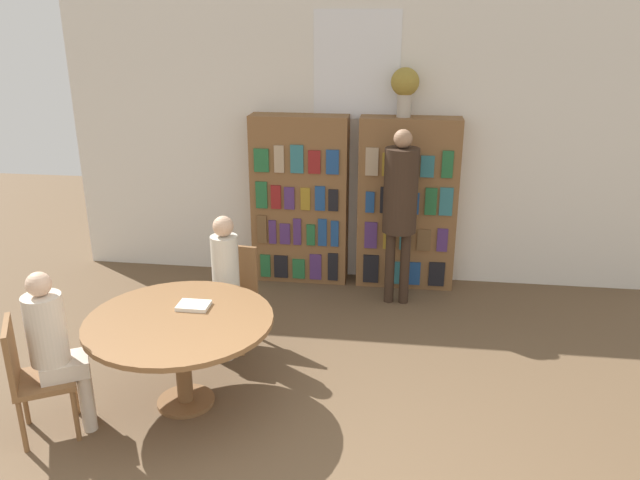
{
  "coord_description": "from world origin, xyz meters",
  "views": [
    {
      "loc": [
        0.52,
        -2.74,
        2.83
      ],
      "look_at": [
        -0.14,
        2.17,
        1.05
      ],
      "focal_mm": 35.0,
      "sensor_mm": 36.0,
      "label": 1
    }
  ],
  "objects_px": {
    "bookshelf_right": "(407,204)",
    "seated_reader_left": "(224,278)",
    "bookshelf_left": "(300,200)",
    "chair_near_camera": "(31,373)",
    "seated_reader_right": "(55,343)",
    "librarian_standing": "(400,198)",
    "chair_left_side": "(233,290)",
    "reading_table": "(180,330)",
    "flower_vase": "(405,86)"
  },
  "relations": [
    {
      "from": "bookshelf_right",
      "to": "seated_reader_left",
      "type": "relative_size",
      "value": 1.49
    },
    {
      "from": "bookshelf_left",
      "to": "chair_near_camera",
      "type": "height_order",
      "value": "bookshelf_left"
    },
    {
      "from": "bookshelf_left",
      "to": "seated_reader_left",
      "type": "bearing_deg",
      "value": -102.57
    },
    {
      "from": "bookshelf_left",
      "to": "seated_reader_right",
      "type": "bearing_deg",
      "value": -112.27
    },
    {
      "from": "bookshelf_right",
      "to": "chair_near_camera",
      "type": "height_order",
      "value": "bookshelf_right"
    },
    {
      "from": "chair_near_camera",
      "to": "librarian_standing",
      "type": "xyz_separation_m",
      "value": [
        2.48,
        2.57,
        0.63
      ]
    },
    {
      "from": "chair_left_side",
      "to": "seated_reader_left",
      "type": "xyz_separation_m",
      "value": [
        -0.02,
        -0.18,
        0.2
      ]
    },
    {
      "from": "reading_table",
      "to": "chair_left_side",
      "type": "distance_m",
      "value": 1.04
    },
    {
      "from": "seated_reader_left",
      "to": "librarian_standing",
      "type": "bearing_deg",
      "value": -134.17
    },
    {
      "from": "reading_table",
      "to": "chair_near_camera",
      "type": "bearing_deg",
      "value": -150.47
    },
    {
      "from": "bookshelf_right",
      "to": "seated_reader_left",
      "type": "xyz_separation_m",
      "value": [
        -1.55,
        -1.72,
        -0.23
      ]
    },
    {
      "from": "bookshelf_right",
      "to": "chair_near_camera",
      "type": "distance_m",
      "value": 4.01
    },
    {
      "from": "reading_table",
      "to": "chair_left_side",
      "type": "xyz_separation_m",
      "value": [
        0.12,
        1.03,
        -0.13
      ]
    },
    {
      "from": "bookshelf_left",
      "to": "seated_reader_right",
      "type": "distance_m",
      "value": 3.23
    },
    {
      "from": "seated_reader_left",
      "to": "seated_reader_right",
      "type": "relative_size",
      "value": 1.01
    },
    {
      "from": "flower_vase",
      "to": "librarian_standing",
      "type": "xyz_separation_m",
      "value": [
        0.01,
        -0.51,
        -1.04
      ]
    },
    {
      "from": "flower_vase",
      "to": "chair_left_side",
      "type": "relative_size",
      "value": 0.55
    },
    {
      "from": "flower_vase",
      "to": "chair_left_side",
      "type": "xyz_separation_m",
      "value": [
        -1.45,
        -1.54,
        -1.66
      ]
    },
    {
      "from": "chair_left_side",
      "to": "bookshelf_left",
      "type": "bearing_deg",
      "value": -96.82
    },
    {
      "from": "chair_left_side",
      "to": "librarian_standing",
      "type": "bearing_deg",
      "value": -138.31
    },
    {
      "from": "seated_reader_right",
      "to": "librarian_standing",
      "type": "bearing_deg",
      "value": 107.38
    },
    {
      "from": "bookshelf_left",
      "to": "bookshelf_right",
      "type": "bearing_deg",
      "value": 0.0
    },
    {
      "from": "bookshelf_left",
      "to": "flower_vase",
      "type": "distance_m",
      "value": 1.65
    },
    {
      "from": "bookshelf_right",
      "to": "flower_vase",
      "type": "distance_m",
      "value": 1.24
    },
    {
      "from": "bookshelf_left",
      "to": "reading_table",
      "type": "height_order",
      "value": "bookshelf_left"
    },
    {
      "from": "chair_near_camera",
      "to": "seated_reader_right",
      "type": "relative_size",
      "value": 0.73
    },
    {
      "from": "bookshelf_left",
      "to": "chair_near_camera",
      "type": "relative_size",
      "value": 2.07
    },
    {
      "from": "chair_near_camera",
      "to": "seated_reader_left",
      "type": "relative_size",
      "value": 0.72
    },
    {
      "from": "bookshelf_right",
      "to": "seated_reader_right",
      "type": "distance_m",
      "value": 3.83
    },
    {
      "from": "bookshelf_left",
      "to": "seated_reader_left",
      "type": "distance_m",
      "value": 1.77
    },
    {
      "from": "flower_vase",
      "to": "chair_near_camera",
      "type": "height_order",
      "value": "flower_vase"
    },
    {
      "from": "bookshelf_left",
      "to": "librarian_standing",
      "type": "bearing_deg",
      "value": -24.57
    },
    {
      "from": "seated_reader_left",
      "to": "seated_reader_right",
      "type": "height_order",
      "value": "seated_reader_left"
    },
    {
      "from": "flower_vase",
      "to": "chair_near_camera",
      "type": "bearing_deg",
      "value": -128.77
    },
    {
      "from": "seated_reader_right",
      "to": "bookshelf_right",
      "type": "bearing_deg",
      "value": 111.73
    },
    {
      "from": "flower_vase",
      "to": "seated_reader_left",
      "type": "relative_size",
      "value": 0.4
    },
    {
      "from": "seated_reader_left",
      "to": "seated_reader_right",
      "type": "xyz_separation_m",
      "value": [
        -0.84,
        -1.26,
        0.0
      ]
    },
    {
      "from": "flower_vase",
      "to": "chair_near_camera",
      "type": "relative_size",
      "value": 0.55
    },
    {
      "from": "flower_vase",
      "to": "seated_reader_left",
      "type": "bearing_deg",
      "value": -130.57
    },
    {
      "from": "reading_table",
      "to": "bookshelf_right",
      "type": "bearing_deg",
      "value": 57.2
    },
    {
      "from": "bookshelf_left",
      "to": "librarian_standing",
      "type": "xyz_separation_m",
      "value": [
        1.1,
        -0.5,
        0.21
      ]
    },
    {
      "from": "flower_vase",
      "to": "librarian_standing",
      "type": "relative_size",
      "value": 0.27
    },
    {
      "from": "bookshelf_left",
      "to": "librarian_standing",
      "type": "relative_size",
      "value": 1.02
    },
    {
      "from": "reading_table",
      "to": "seated_reader_right",
      "type": "height_order",
      "value": "seated_reader_right"
    },
    {
      "from": "bookshelf_right",
      "to": "seated_reader_right",
      "type": "height_order",
      "value": "bookshelf_right"
    },
    {
      "from": "reading_table",
      "to": "librarian_standing",
      "type": "distance_m",
      "value": 2.64
    },
    {
      "from": "bookshelf_right",
      "to": "librarian_standing",
      "type": "xyz_separation_m",
      "value": [
        -0.07,
        -0.5,
        0.21
      ]
    },
    {
      "from": "bookshelf_right",
      "to": "flower_vase",
      "type": "relative_size",
      "value": 3.74
    },
    {
      "from": "seated_reader_right",
      "to": "librarian_standing",
      "type": "relative_size",
      "value": 0.68
    },
    {
      "from": "flower_vase",
      "to": "reading_table",
      "type": "distance_m",
      "value": 3.38
    }
  ]
}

